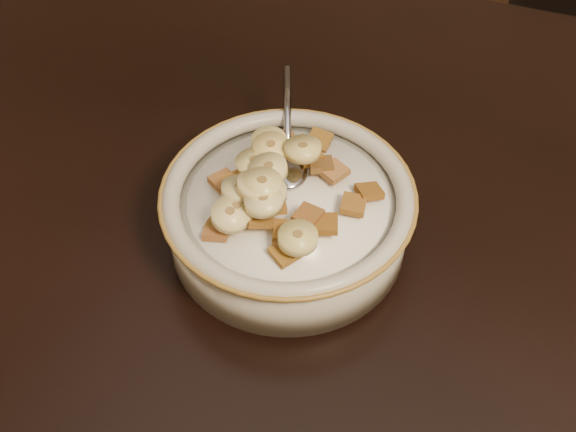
% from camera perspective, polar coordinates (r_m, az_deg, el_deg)
% --- Properties ---
extents(table, '(1.41, 0.92, 0.04)m').
position_cam_1_polar(table, '(0.64, 14.63, -7.26)').
color(table, black).
rests_on(table, floor).
extents(cereal_bowl, '(0.21, 0.21, 0.05)m').
position_cam_1_polar(cereal_bowl, '(0.62, 0.00, -0.32)').
color(cereal_bowl, '#B0ABA3').
rests_on(cereal_bowl, table).
extents(milk, '(0.17, 0.17, 0.00)m').
position_cam_1_polar(milk, '(0.61, 0.00, 1.21)').
color(milk, white).
rests_on(milk, cereal_bowl).
extents(spoon, '(0.05, 0.06, 0.01)m').
position_cam_1_polar(spoon, '(0.62, -0.02, 3.72)').
color(spoon, '#969AB0').
rests_on(spoon, cereal_bowl).
extents(cereal_square_0, '(0.03, 0.03, 0.01)m').
position_cam_1_polar(cereal_square_0, '(0.62, 3.67, 3.54)').
color(cereal_square_0, olive).
rests_on(cereal_square_0, milk).
extents(cereal_square_1, '(0.03, 0.03, 0.01)m').
position_cam_1_polar(cereal_square_1, '(0.61, -5.11, 2.78)').
color(cereal_square_1, brown).
rests_on(cereal_square_1, milk).
extents(cereal_square_2, '(0.03, 0.03, 0.01)m').
position_cam_1_polar(cereal_square_2, '(0.64, 0.90, 5.39)').
color(cereal_square_2, brown).
rests_on(cereal_square_2, milk).
extents(cereal_square_3, '(0.02, 0.02, 0.01)m').
position_cam_1_polar(cereal_square_3, '(0.65, 2.50, 6.00)').
color(cereal_square_3, brown).
rests_on(cereal_square_3, milk).
extents(cereal_square_4, '(0.03, 0.03, 0.01)m').
position_cam_1_polar(cereal_square_4, '(0.58, -3.00, 0.16)').
color(cereal_square_4, brown).
rests_on(cereal_square_4, milk).
extents(cereal_square_5, '(0.02, 0.02, 0.01)m').
position_cam_1_polar(cereal_square_5, '(0.57, 1.60, 0.03)').
color(cereal_square_5, brown).
rests_on(cereal_square_5, milk).
extents(cereal_square_6, '(0.03, 0.03, 0.01)m').
position_cam_1_polar(cereal_square_6, '(0.63, 1.74, 4.83)').
color(cereal_square_6, brown).
rests_on(cereal_square_6, milk).
extents(cereal_square_7, '(0.02, 0.02, 0.01)m').
position_cam_1_polar(cereal_square_7, '(0.58, -5.67, -1.18)').
color(cereal_square_7, brown).
rests_on(cereal_square_7, milk).
extents(cereal_square_8, '(0.02, 0.02, 0.01)m').
position_cam_1_polar(cereal_square_8, '(0.59, 5.19, 0.91)').
color(cereal_square_8, brown).
rests_on(cereal_square_8, milk).
extents(cereal_square_9, '(0.03, 0.03, 0.01)m').
position_cam_1_polar(cereal_square_9, '(0.56, -0.23, -2.91)').
color(cereal_square_9, brown).
rests_on(cereal_square_9, milk).
extents(cereal_square_10, '(0.02, 0.02, 0.01)m').
position_cam_1_polar(cereal_square_10, '(0.64, -0.51, 6.04)').
color(cereal_square_10, brown).
rests_on(cereal_square_10, milk).
extents(cereal_square_11, '(0.03, 0.03, 0.01)m').
position_cam_1_polar(cereal_square_11, '(0.57, -2.19, -0.17)').
color(cereal_square_11, brown).
rests_on(cereal_square_11, milk).
extents(cereal_square_12, '(0.03, 0.03, 0.01)m').
position_cam_1_polar(cereal_square_12, '(0.61, -4.47, 2.56)').
color(cereal_square_12, '#936119').
rests_on(cereal_square_12, milk).
extents(cereal_square_13, '(0.03, 0.03, 0.01)m').
position_cam_1_polar(cereal_square_13, '(0.62, 2.65, 4.09)').
color(cereal_square_13, brown).
rests_on(cereal_square_13, milk).
extents(cereal_square_14, '(0.03, 0.03, 0.01)m').
position_cam_1_polar(cereal_square_14, '(0.57, -1.18, 0.85)').
color(cereal_square_14, brown).
rests_on(cereal_square_14, milk).
extents(cereal_square_15, '(0.02, 0.02, 0.01)m').
position_cam_1_polar(cereal_square_15, '(0.58, -5.38, -0.65)').
color(cereal_square_15, brown).
rests_on(cereal_square_15, milk).
extents(cereal_square_16, '(0.02, 0.02, 0.01)m').
position_cam_1_polar(cereal_square_16, '(0.57, -0.02, -1.88)').
color(cereal_square_16, olive).
rests_on(cereal_square_16, milk).
extents(cereal_square_17, '(0.03, 0.03, 0.01)m').
position_cam_1_polar(cereal_square_17, '(0.60, 6.44, 1.95)').
color(cereal_square_17, brown).
rests_on(cereal_square_17, milk).
extents(cereal_square_18, '(0.03, 0.02, 0.01)m').
position_cam_1_polar(cereal_square_18, '(0.57, -0.20, -1.22)').
color(cereal_square_18, brown).
rests_on(cereal_square_18, milk).
extents(cereal_square_19, '(0.02, 0.02, 0.01)m').
position_cam_1_polar(cereal_square_19, '(0.57, 2.96, -0.62)').
color(cereal_square_19, brown).
rests_on(cereal_square_19, milk).
extents(banana_slice_0, '(0.04, 0.04, 0.01)m').
position_cam_1_polar(banana_slice_0, '(0.57, -1.63, 1.82)').
color(banana_slice_0, '#E7D88A').
rests_on(banana_slice_0, milk).
extents(banana_slice_1, '(0.04, 0.04, 0.01)m').
position_cam_1_polar(banana_slice_1, '(0.55, 0.79, -1.74)').
color(banana_slice_1, '#D5C573').
rests_on(banana_slice_1, milk).
extents(banana_slice_2, '(0.04, 0.04, 0.01)m').
position_cam_1_polar(banana_slice_2, '(0.60, 1.18, 5.30)').
color(banana_slice_2, '#E4C271').
rests_on(banana_slice_2, milk).
extents(banana_slice_3, '(0.04, 0.04, 0.01)m').
position_cam_1_polar(banana_slice_3, '(0.57, -4.07, 0.52)').
color(banana_slice_3, '#CBC179').
rests_on(banana_slice_3, milk).
extents(banana_slice_4, '(0.04, 0.04, 0.02)m').
position_cam_1_polar(banana_slice_4, '(0.62, -1.50, 5.78)').
color(banana_slice_4, '#E6D87D').
rests_on(banana_slice_4, milk).
extents(banana_slice_5, '(0.04, 0.04, 0.01)m').
position_cam_1_polar(banana_slice_5, '(0.56, -1.93, 1.18)').
color(banana_slice_5, '#FBF1A1').
rests_on(banana_slice_5, milk).
extents(banana_slice_6, '(0.04, 0.04, 0.02)m').
position_cam_1_polar(banana_slice_6, '(0.58, -3.80, 2.06)').
color(banana_slice_6, tan).
rests_on(banana_slice_6, milk).
extents(banana_slice_7, '(0.04, 0.04, 0.01)m').
position_cam_1_polar(banana_slice_7, '(0.57, -4.57, 0.09)').
color(banana_slice_7, '#F8D68E').
rests_on(banana_slice_7, milk).
extents(banana_slice_8, '(0.04, 0.04, 0.02)m').
position_cam_1_polar(banana_slice_8, '(0.57, -2.55, 2.40)').
color(banana_slice_8, '#E4C781').
rests_on(banana_slice_8, milk).
extents(banana_slice_9, '(0.04, 0.04, 0.01)m').
position_cam_1_polar(banana_slice_9, '(0.60, -2.68, 4.22)').
color(banana_slice_9, '#E9CD74').
rests_on(banana_slice_9, milk).
extents(banana_slice_10, '(0.04, 0.04, 0.01)m').
position_cam_1_polar(banana_slice_10, '(0.61, -1.35, 5.40)').
color(banana_slice_10, '#EECD72').
rests_on(banana_slice_10, milk).
extents(banana_slice_11, '(0.04, 0.04, 0.01)m').
position_cam_1_polar(banana_slice_11, '(0.57, -2.04, 2.55)').
color(banana_slice_11, '#FFEC82').
rests_on(banana_slice_11, milk).
extents(banana_slice_12, '(0.04, 0.04, 0.01)m').
position_cam_1_polar(banana_slice_12, '(0.59, -1.54, 3.70)').
color(banana_slice_12, '#FBE6A3').
rests_on(banana_slice_12, milk).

